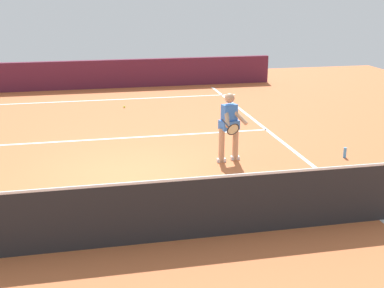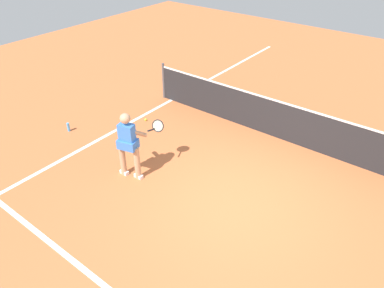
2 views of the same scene
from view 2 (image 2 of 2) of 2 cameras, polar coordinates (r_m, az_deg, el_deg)
The scene contains 6 objects.
ground_plane at distance 7.52m, azimuth 6.91°, elevation -9.08°, with size 26.33×26.33×0.00m, color #C66638.
sideline_left_marking at distance 9.71m, azimuth -13.70°, elevation 0.98°, with size 0.10×18.25×0.01m, color white.
court_net at distance 9.28m, azimuth 16.12°, elevation 2.69°, with size 8.75×0.08×1.10m.
tennis_player at distance 7.79m, azimuth -9.75°, elevation 0.19°, with size 0.67×1.07×1.55m.
tennis_ball_mid at distance 10.26m, azimuth -7.20°, elevation 3.77°, with size 0.07×0.07×0.07m, color #D1E533.
water_bottle at distance 10.19m, azimuth -18.62°, elevation 2.50°, with size 0.07×0.07×0.24m, color #4C9EE5.
Camera 2 is at (2.67, -4.92, 5.02)m, focal length 34.40 mm.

